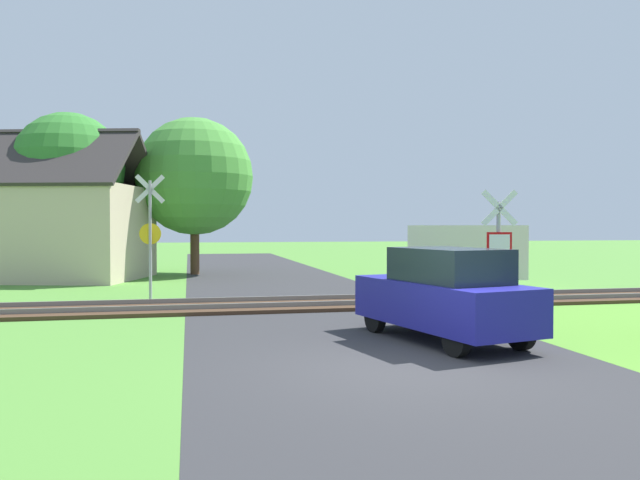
% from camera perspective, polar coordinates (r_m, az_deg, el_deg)
% --- Properties ---
extents(ground_plane, '(160.00, 160.00, 0.00)m').
position_cam_1_polar(ground_plane, '(9.88, 7.75, -11.56)').
color(ground_plane, '#4C8433').
extents(road_asphalt, '(6.68, 80.00, 0.01)m').
position_cam_1_polar(road_asphalt, '(11.75, 4.41, -9.49)').
color(road_asphalt, '#2D2D30').
rests_on(road_asphalt, ground).
extents(rail_track, '(60.00, 2.60, 0.22)m').
position_cam_1_polar(rail_track, '(17.19, -0.95, -5.89)').
color(rail_track, '#422D1E').
rests_on(rail_track, ground).
extents(stop_sign_near, '(0.87, 0.22, 3.08)m').
position_cam_1_polar(stop_sign_near, '(15.50, 16.03, -0.56)').
color(stop_sign_near, '#9E9EA5').
rests_on(stop_sign_near, ground).
extents(crossing_sign_far, '(0.88, 0.14, 3.76)m').
position_cam_1_polar(crossing_sign_far, '(19.37, -15.27, 0.96)').
color(crossing_sign_far, '#9E9EA5').
rests_on(crossing_sign_far, ground).
extents(house, '(8.73, 7.54, 6.24)m').
position_cam_1_polar(house, '(28.23, -23.31, 0.97)').
color(house, '#C6B293').
rests_on(house, ground).
extents(tree_left, '(4.62, 4.62, 7.03)m').
position_cam_1_polar(tree_left, '(28.71, -21.98, 6.17)').
color(tree_left, '#513823').
rests_on(tree_left, ground).
extents(tree_center, '(5.36, 5.36, 7.17)m').
position_cam_1_polar(tree_center, '(29.24, -11.40, 5.70)').
color(tree_center, '#513823').
rests_on(tree_center, ground).
extents(mail_truck, '(5.17, 4.06, 2.24)m').
position_cam_1_polar(mail_truck, '(23.68, 13.01, -1.11)').
color(mail_truck, silver).
rests_on(mail_truck, ground).
extents(parked_car, '(2.50, 4.27, 1.78)m').
position_cam_1_polar(parked_car, '(12.18, 11.26, -4.89)').
color(parked_car, navy).
rests_on(parked_car, ground).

